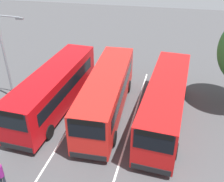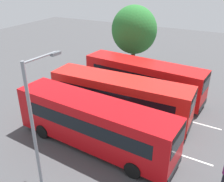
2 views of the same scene
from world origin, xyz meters
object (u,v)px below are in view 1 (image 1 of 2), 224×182
Objects in this scene: bus_far_left at (55,88)px; street_lamp at (6,53)px; bus_center_right at (165,101)px; pedestrian at (0,173)px; bus_center_left at (107,93)px.

bus_far_left is 4.48m from street_lamp.
bus_far_left is 1.00× the size of bus_center_right.
bus_center_right is 10.92m from pedestrian.
pedestrian is at bearing -26.61° from bus_center_left.
bus_far_left is 7.64m from pedestrian.
pedestrian is 9.65m from street_lamp.
bus_far_left is 8.05m from bus_center_right.
bus_far_left is at bearing -88.54° from bus_center_left.
bus_far_left is 3.91m from bus_center_left.
bus_far_left reaches higher than pedestrian.
street_lamp is (-0.78, -11.89, 2.19)m from bus_center_right.
bus_center_left is 1.56× the size of street_lamp.
street_lamp is at bearing -95.93° from bus_far_left.
pedestrian is (7.61, 0.17, -0.65)m from bus_far_left.
bus_center_left is 4.15m from bus_center_right.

